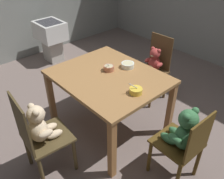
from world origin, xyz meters
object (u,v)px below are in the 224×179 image
(teddy_chair_near_front, at_px, (40,129))
(teddy_chair_near_right, at_px, (184,135))
(teddy_chair_far_center, at_px, (154,65))
(porridge_bowl_terracotta_center, at_px, (109,68))
(sink_basin, at_px, (51,36))
(porridge_bowl_yellow_near_right, at_px, (136,91))
(dining_table, at_px, (109,83))
(porridge_bowl_white_far_center, at_px, (128,65))

(teddy_chair_near_front, relative_size, teddy_chair_near_right, 1.10)
(teddy_chair_near_right, bearing_deg, teddy_chair_far_center, -37.65)
(porridge_bowl_terracotta_center, xyz_separation_m, sink_basin, (-1.97, 0.37, -0.30))
(teddy_chair_near_front, xyz_separation_m, porridge_bowl_yellow_near_right, (0.37, 0.86, 0.22))
(dining_table, height_order, porridge_bowl_yellow_near_right, porridge_bowl_yellow_near_right)
(teddy_chair_far_center, bearing_deg, sink_basin, -79.40)
(dining_table, bearing_deg, teddy_chair_far_center, 94.95)
(teddy_chair_near_front, height_order, porridge_bowl_yellow_near_right, teddy_chair_near_front)
(porridge_bowl_yellow_near_right, height_order, sink_basin, porridge_bowl_yellow_near_right)
(teddy_chair_near_front, height_order, porridge_bowl_terracotta_center, teddy_chair_near_front)
(porridge_bowl_white_far_center, relative_size, porridge_bowl_yellow_near_right, 1.16)
(teddy_chair_near_right, bearing_deg, porridge_bowl_yellow_near_right, 6.26)
(porridge_bowl_terracotta_center, bearing_deg, teddy_chair_near_right, -3.27)
(teddy_chair_near_front, relative_size, porridge_bowl_yellow_near_right, 7.36)
(porridge_bowl_yellow_near_right, relative_size, porridge_bowl_terracotta_center, 1.04)
(dining_table, xyz_separation_m, porridge_bowl_terracotta_center, (-0.08, 0.07, 0.13))
(porridge_bowl_white_far_center, relative_size, porridge_bowl_terracotta_center, 1.21)
(teddy_chair_near_front, distance_m, porridge_bowl_yellow_near_right, 0.96)
(porridge_bowl_yellow_near_right, distance_m, porridge_bowl_terracotta_center, 0.52)
(teddy_chair_far_center, relative_size, porridge_bowl_yellow_near_right, 7.15)
(dining_table, height_order, teddy_chair_near_front, teddy_chair_near_front)
(dining_table, distance_m, porridge_bowl_yellow_near_right, 0.45)
(porridge_bowl_terracotta_center, bearing_deg, sink_basin, 169.25)
(porridge_bowl_yellow_near_right, bearing_deg, teddy_chair_near_front, -113.56)
(teddy_chair_near_right, height_order, porridge_bowl_white_far_center, teddy_chair_near_right)
(dining_table, bearing_deg, teddy_chair_near_front, -86.58)
(porridge_bowl_white_far_center, distance_m, porridge_bowl_terracotta_center, 0.23)
(dining_table, bearing_deg, porridge_bowl_white_far_center, 87.57)
(dining_table, height_order, porridge_bowl_terracotta_center, porridge_bowl_terracotta_center)
(porridge_bowl_white_far_center, relative_size, sink_basin, 0.20)
(teddy_chair_near_right, height_order, porridge_bowl_yellow_near_right, porridge_bowl_yellow_near_right)
(dining_table, bearing_deg, teddy_chair_near_right, 0.75)
(teddy_chair_far_center, height_order, porridge_bowl_yellow_near_right, teddy_chair_far_center)
(dining_table, height_order, teddy_chair_near_right, teddy_chair_near_right)
(teddy_chair_near_right, xyz_separation_m, porridge_bowl_terracotta_center, (-1.06, 0.06, 0.22))
(teddy_chair_far_center, distance_m, teddy_chair_near_right, 1.37)
(teddy_chair_near_front, bearing_deg, porridge_bowl_white_far_center, 7.17)
(teddy_chair_far_center, xyz_separation_m, porridge_bowl_yellow_near_right, (0.50, -0.92, 0.25))
(teddy_chair_far_center, bearing_deg, teddy_chair_near_front, 2.26)
(porridge_bowl_yellow_near_right, bearing_deg, porridge_bowl_terracotta_center, 168.51)
(porridge_bowl_white_far_center, distance_m, sink_basin, 2.09)
(teddy_chair_far_center, xyz_separation_m, sink_basin, (-1.97, -0.44, -0.05))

